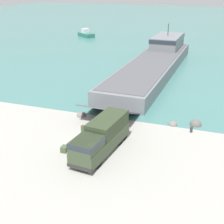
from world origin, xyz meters
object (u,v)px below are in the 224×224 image
Objects in this scene: cargo_crate at (64,149)px; landing_craft at (156,61)px; military_truck at (101,137)px; soldier_on_ramp at (83,130)px; moored_boat_b at (86,34)px; mooring_bollard at (191,129)px.

landing_craft is at bearing 86.66° from cargo_crate.
soldier_on_ramp is at bearing -118.88° from military_truck.
moored_boat_b is at bearing -148.87° from military_truck.
landing_craft is 25.36m from mooring_bollard.
military_truck reaches higher than moored_boat_b.
military_truck is at bearing 60.84° from moored_boat_b.
landing_craft reaches higher than moored_boat_b.
moored_boat_b is at bearing 124.11° from mooring_bollard.
landing_craft reaches higher than cargo_crate.
mooring_bollard is at bearing 94.84° from soldier_on_ramp.
moored_boat_b is (-26.43, 28.73, -0.90)m from landing_craft.
landing_craft reaches higher than mooring_bollard.
moored_boat_b is 8.46× the size of cargo_crate.
mooring_bollard is (10.37, 5.10, -0.56)m from soldier_on_ramp.
landing_craft is 25.23× the size of soldier_on_ramp.
soldier_on_ramp reaches higher than cargo_crate.
soldier_on_ramp is at bearing 59.31° from moored_boat_b.
soldier_on_ramp is (-2.75, 1.92, -0.63)m from military_truck.
soldier_on_ramp is at bearing -91.35° from landing_craft.
mooring_bollard is 13.67m from cargo_crate.
military_truck is 65.61m from moored_boat_b.
soldier_on_ramp is 11.57m from mooring_bollard.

